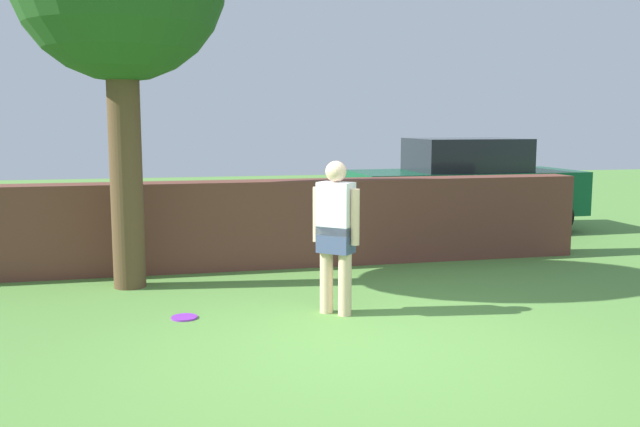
# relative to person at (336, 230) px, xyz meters

# --- Properties ---
(ground_plane) EXTENTS (40.00, 40.00, 0.00)m
(ground_plane) POSITION_rel_person_xyz_m (-0.07, -1.08, -0.90)
(ground_plane) COLOR #568C3D
(brick_wall) EXTENTS (11.71, 0.50, 1.21)m
(brick_wall) POSITION_rel_person_xyz_m (-1.57, 2.56, -0.29)
(brick_wall) COLOR brown
(brick_wall) RESTS_ON ground
(person) EXTENTS (0.42, 0.41, 1.62)m
(person) POSITION_rel_person_xyz_m (0.00, 0.00, 0.00)
(person) COLOR beige
(person) RESTS_ON ground
(car) EXTENTS (4.22, 1.96, 1.72)m
(car) POSITION_rel_person_xyz_m (3.74, 4.94, -0.04)
(car) COLOR #0C4C2D
(car) RESTS_ON ground
(frisbee_purple) EXTENTS (0.27, 0.27, 0.02)m
(frisbee_purple) POSITION_rel_person_xyz_m (-1.57, 0.19, -0.89)
(frisbee_purple) COLOR purple
(frisbee_purple) RESTS_ON ground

